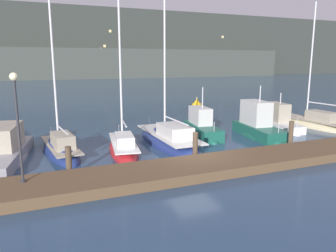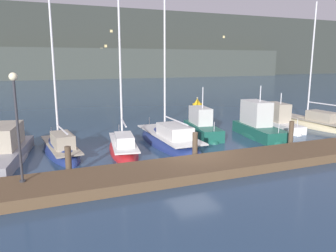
{
  "view_description": "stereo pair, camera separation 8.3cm",
  "coord_description": "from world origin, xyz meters",
  "px_view_note": "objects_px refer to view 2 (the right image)",
  "views": [
    {
      "loc": [
        -7.7,
        -14.93,
        5.2
      ],
      "look_at": [
        0.0,
        3.67,
        1.2
      ],
      "focal_mm": 35.0,
      "sensor_mm": 36.0,
      "label": 1
    },
    {
      "loc": [
        -7.63,
        -14.96,
        5.2
      ],
      "look_at": [
        0.0,
        3.67,
        1.2
      ],
      "focal_mm": 35.0,
      "sensor_mm": 36.0,
      "label": 2
    }
  ],
  "objects_px": {
    "sailboat_berth_5": "(169,142)",
    "dock_lamppost": "(16,111)",
    "sailboat_berth_3": "(61,151)",
    "motorboat_berth_8": "(279,125)",
    "motorboat_berth_2": "(0,156)",
    "sailboat_berth_4": "(123,149)",
    "motorboat_berth_7": "(258,131)",
    "channel_buoy": "(197,108)",
    "motorboat_berth_6": "(202,131)",
    "sailboat_berth_9": "(313,125)"
  },
  "relations": [
    {
      "from": "motorboat_berth_7",
      "to": "channel_buoy",
      "type": "distance_m",
      "value": 10.48
    },
    {
      "from": "motorboat_berth_6",
      "to": "dock_lamppost",
      "type": "bearing_deg",
      "value": -151.31
    },
    {
      "from": "channel_buoy",
      "to": "motorboat_berth_7",
      "type": "bearing_deg",
      "value": -93.28
    },
    {
      "from": "motorboat_berth_2",
      "to": "sailboat_berth_4",
      "type": "relative_size",
      "value": 0.81
    },
    {
      "from": "sailboat_berth_3",
      "to": "dock_lamppost",
      "type": "xyz_separation_m",
      "value": [
        -1.88,
        -5.47,
        3.19
      ]
    },
    {
      "from": "sailboat_berth_4",
      "to": "sailboat_berth_5",
      "type": "xyz_separation_m",
      "value": [
        3.16,
        0.61,
        -0.01
      ]
    },
    {
      "from": "motorboat_berth_8",
      "to": "channel_buoy",
      "type": "xyz_separation_m",
      "value": [
        -2.53,
        8.96,
        0.28
      ]
    },
    {
      "from": "sailboat_berth_3",
      "to": "motorboat_berth_6",
      "type": "height_order",
      "value": "sailboat_berth_3"
    },
    {
      "from": "dock_lamppost",
      "to": "sailboat_berth_5",
      "type": "bearing_deg",
      "value": 30.91
    },
    {
      "from": "motorboat_berth_7",
      "to": "motorboat_berth_8",
      "type": "bearing_deg",
      "value": 25.64
    },
    {
      "from": "sailboat_berth_3",
      "to": "sailboat_berth_4",
      "type": "distance_m",
      "value": 3.57
    },
    {
      "from": "motorboat_berth_2",
      "to": "sailboat_berth_5",
      "type": "distance_m",
      "value": 9.68
    },
    {
      "from": "motorboat_berth_8",
      "to": "dock_lamppost",
      "type": "xyz_separation_m",
      "value": [
        -18.15,
        -6.08,
        3.0
      ]
    },
    {
      "from": "sailboat_berth_3",
      "to": "motorboat_berth_8",
      "type": "height_order",
      "value": "sailboat_berth_3"
    },
    {
      "from": "sailboat_berth_4",
      "to": "sailboat_berth_9",
      "type": "height_order",
      "value": "sailboat_berth_9"
    },
    {
      "from": "motorboat_berth_2",
      "to": "sailboat_berth_9",
      "type": "relative_size",
      "value": 0.74
    },
    {
      "from": "sailboat_berth_4",
      "to": "motorboat_berth_8",
      "type": "xyz_separation_m",
      "value": [
        12.85,
        1.63,
        0.19
      ]
    },
    {
      "from": "motorboat_berth_2",
      "to": "motorboat_berth_8",
      "type": "distance_m",
      "value": 19.41
    },
    {
      "from": "motorboat_berth_7",
      "to": "channel_buoy",
      "type": "xyz_separation_m",
      "value": [
        0.6,
        10.46,
        0.17
      ]
    },
    {
      "from": "motorboat_berth_2",
      "to": "channel_buoy",
      "type": "relative_size",
      "value": 4.51
    },
    {
      "from": "motorboat_berth_7",
      "to": "motorboat_berth_2",
      "type": "bearing_deg",
      "value": 178.51
    },
    {
      "from": "motorboat_berth_8",
      "to": "motorboat_berth_7",
      "type": "bearing_deg",
      "value": -154.36
    },
    {
      "from": "sailboat_berth_4",
      "to": "motorboat_berth_8",
      "type": "relative_size",
      "value": 1.82
    },
    {
      "from": "sailboat_berth_4",
      "to": "motorboat_berth_7",
      "type": "height_order",
      "value": "sailboat_berth_4"
    },
    {
      "from": "motorboat_berth_2",
      "to": "motorboat_berth_7",
      "type": "bearing_deg",
      "value": -1.49
    },
    {
      "from": "sailboat_berth_3",
      "to": "sailboat_berth_5",
      "type": "bearing_deg",
      "value": -3.53
    },
    {
      "from": "motorboat_berth_8",
      "to": "sailboat_berth_9",
      "type": "bearing_deg",
      "value": -4.61
    },
    {
      "from": "sailboat_berth_5",
      "to": "sailboat_berth_9",
      "type": "relative_size",
      "value": 0.99
    },
    {
      "from": "motorboat_berth_2",
      "to": "motorboat_berth_8",
      "type": "height_order",
      "value": "motorboat_berth_2"
    },
    {
      "from": "motorboat_berth_2",
      "to": "motorboat_berth_6",
      "type": "relative_size",
      "value": 1.46
    },
    {
      "from": "motorboat_berth_6",
      "to": "motorboat_berth_8",
      "type": "distance_m",
      "value": 6.66
    },
    {
      "from": "sailboat_berth_9",
      "to": "channel_buoy",
      "type": "xyz_separation_m",
      "value": [
        -5.75,
        9.22,
        0.46
      ]
    },
    {
      "from": "motorboat_berth_7",
      "to": "dock_lamppost",
      "type": "xyz_separation_m",
      "value": [
        -15.02,
        -4.57,
        2.89
      ]
    },
    {
      "from": "dock_lamppost",
      "to": "motorboat_berth_8",
      "type": "bearing_deg",
      "value": 18.51
    },
    {
      "from": "motorboat_berth_7",
      "to": "dock_lamppost",
      "type": "relative_size",
      "value": 1.31
    },
    {
      "from": "sailboat_berth_5",
      "to": "channel_buoy",
      "type": "distance_m",
      "value": 12.28
    },
    {
      "from": "motorboat_berth_2",
      "to": "sailboat_berth_9",
      "type": "distance_m",
      "value": 22.61
    },
    {
      "from": "motorboat_berth_2",
      "to": "motorboat_berth_6",
      "type": "bearing_deg",
      "value": 5.81
    },
    {
      "from": "motorboat_berth_7",
      "to": "sailboat_berth_9",
      "type": "height_order",
      "value": "sailboat_berth_9"
    },
    {
      "from": "motorboat_berth_2",
      "to": "motorboat_berth_8",
      "type": "xyz_separation_m",
      "value": [
        19.38,
        1.08,
        0.03
      ]
    },
    {
      "from": "sailboat_berth_3",
      "to": "dock_lamppost",
      "type": "distance_m",
      "value": 6.61
    },
    {
      "from": "motorboat_berth_2",
      "to": "motorboat_berth_6",
      "type": "xyz_separation_m",
      "value": [
        12.72,
        1.3,
        0.08
      ]
    },
    {
      "from": "sailboat_berth_9",
      "to": "motorboat_berth_8",
      "type": "bearing_deg",
      "value": 175.39
    },
    {
      "from": "motorboat_berth_6",
      "to": "motorboat_berth_7",
      "type": "relative_size",
      "value": 0.92
    },
    {
      "from": "sailboat_berth_5",
      "to": "dock_lamppost",
      "type": "height_order",
      "value": "sailboat_berth_5"
    },
    {
      "from": "motorboat_berth_6",
      "to": "motorboat_berth_7",
      "type": "xyz_separation_m",
      "value": [
        3.52,
        -1.72,
        0.06
      ]
    },
    {
      "from": "motorboat_berth_7",
      "to": "motorboat_berth_8",
      "type": "relative_size",
      "value": 1.09
    },
    {
      "from": "dock_lamppost",
      "to": "sailboat_berth_4",
      "type": "bearing_deg",
      "value": 40.03
    },
    {
      "from": "sailboat_berth_9",
      "to": "channel_buoy",
      "type": "bearing_deg",
      "value": 121.95
    },
    {
      "from": "sailboat_berth_5",
      "to": "motorboat_berth_8",
      "type": "height_order",
      "value": "sailboat_berth_5"
    }
  ]
}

